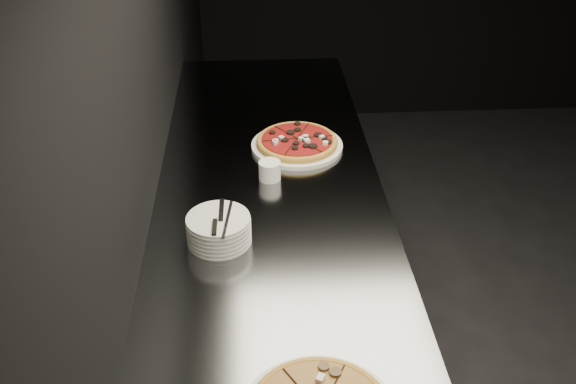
{
  "coord_description": "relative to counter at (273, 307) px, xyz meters",
  "views": [
    {
      "loc": [
        -2.18,
        -1.71,
        2.05
      ],
      "look_at": [
        -2.08,
        -0.08,
        1.0
      ],
      "focal_mm": 40.0,
      "sensor_mm": 36.0,
      "label": 1
    }
  ],
  "objects": [
    {
      "name": "wall_left",
      "position": [
        -0.37,
        0.0,
        0.94
      ],
      "size": [
        0.02,
        5.0,
        2.8
      ],
      "primitive_type": "cube",
      "color": "black",
      "rests_on": "floor"
    },
    {
      "name": "counter",
      "position": [
        0.0,
        0.0,
        0.0
      ],
      "size": [
        0.74,
        2.44,
        0.92
      ],
      "color": "slate",
      "rests_on": "floor"
    },
    {
      "name": "pizza_tomato",
      "position": [
        0.11,
        0.34,
        0.48
      ],
      "size": [
        0.33,
        0.33,
        0.04
      ],
      "rotation": [
        0.0,
        0.0,
        0.11
      ],
      "color": "white",
      "rests_on": "counter"
    },
    {
      "name": "plate_stack",
      "position": [
        -0.16,
        -0.21,
        0.5
      ],
      "size": [
        0.18,
        0.18,
        0.08
      ],
      "color": "white",
      "rests_on": "counter"
    },
    {
      "name": "cutlery",
      "position": [
        -0.15,
        -0.22,
        0.54
      ],
      "size": [
        0.08,
        0.19,
        0.01
      ],
      "rotation": [
        0.0,
        0.0,
        -0.01
      ],
      "color": "#B9BBC0",
      "rests_on": "plate_stack"
    },
    {
      "name": "ramekin",
      "position": [
        0.0,
        0.13,
        0.49
      ],
      "size": [
        0.07,
        0.07,
        0.06
      ],
      "color": "white",
      "rests_on": "counter"
    }
  ]
}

